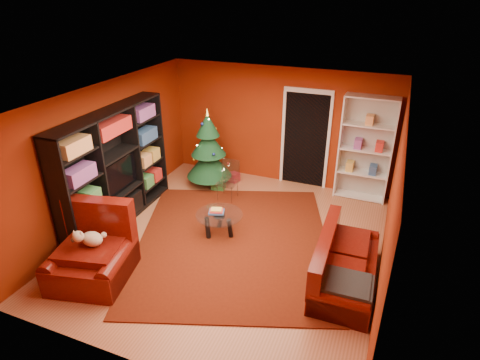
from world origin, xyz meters
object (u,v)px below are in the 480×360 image
at_px(gift_box_green, 218,183).
at_px(armchair, 90,253).
at_px(rug, 233,242).
at_px(coffee_table, 219,224).
at_px(dog, 92,239).
at_px(sofa, 347,261).
at_px(white_bookshelf, 365,150).
at_px(media_unit, 115,169).
at_px(acrylic_chair, 227,183).
at_px(christmas_tree, 208,149).
at_px(gift_box_red, 234,177).

distance_m(gift_box_green, armchair, 3.53).
relative_size(rug, coffee_table, 4.60).
bearing_deg(armchair, rug, 32.54).
bearing_deg(dog, sofa, 6.73).
bearing_deg(white_bookshelf, gift_box_green, -164.30).
height_order(white_bookshelf, dog, white_bookshelf).
relative_size(media_unit, armchair, 2.35).
height_order(white_bookshelf, acrylic_chair, white_bookshelf).
distance_m(sofa, acrylic_chair, 3.23).
bearing_deg(white_bookshelf, sofa, -86.45).
bearing_deg(christmas_tree, gift_box_green, -25.72).
height_order(gift_box_green, armchair, armchair).
bearing_deg(christmas_tree, white_bookshelf, 11.24).
bearing_deg(rug, dog, -134.74).
bearing_deg(gift_box_green, sofa, -34.34).
relative_size(rug, armchair, 3.21).
bearing_deg(rug, armchair, -134.36).
xyz_separation_m(christmas_tree, armchair, (-0.25, -3.61, -0.40)).
bearing_deg(rug, white_bookshelf, 54.20).
bearing_deg(armchair, gift_box_red, 66.58).
xyz_separation_m(armchair, dog, (0.04, 0.06, 0.23)).
distance_m(gift_box_green, coffee_table, 1.82).
bearing_deg(christmas_tree, coffee_table, -59.26).
height_order(sofa, acrylic_chair, sofa).
xyz_separation_m(white_bookshelf, sofa, (0.14, -2.90, -0.69)).
relative_size(christmas_tree, gift_box_red, 8.60).
xyz_separation_m(armchair, acrylic_chair, (0.92, 3.11, -0.09)).
bearing_deg(acrylic_chair, media_unit, -135.87).
distance_m(rug, armchair, 2.40).
height_order(christmas_tree, armchair, christmas_tree).
distance_m(rug, acrylic_chair, 1.65).
distance_m(sofa, coffee_table, 2.37).
relative_size(christmas_tree, acrylic_chair, 2.34).
bearing_deg(sofa, gift_box_green, 54.31).
height_order(armchair, dog, armchair).
distance_m(christmas_tree, coffee_table, 2.17).
bearing_deg(media_unit, gift_box_green, 55.49).
xyz_separation_m(rug, christmas_tree, (-1.39, 1.93, 0.86)).
bearing_deg(gift_box_red, white_bookshelf, 6.31).
bearing_deg(gift_box_red, gift_box_green, -110.55).
height_order(gift_box_red, acrylic_chair, acrylic_chair).
bearing_deg(gift_box_green, armchair, -98.86).
bearing_deg(sofa, dog, 108.47).
bearing_deg(christmas_tree, sofa, -33.67).
bearing_deg(media_unit, gift_box_red, 57.76).
relative_size(rug, sofa, 2.07).
relative_size(christmas_tree, dog, 4.51).
height_order(christmas_tree, coffee_table, christmas_tree).
height_order(rug, gift_box_red, gift_box_red).
bearing_deg(white_bookshelf, coffee_table, -131.12).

